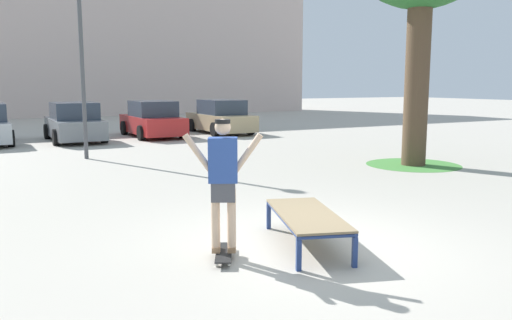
{
  "coord_description": "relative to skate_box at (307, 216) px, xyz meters",
  "views": [
    {
      "loc": [
        -3.86,
        -5.77,
        2.21
      ],
      "look_at": [
        -0.04,
        1.51,
        1.0
      ],
      "focal_mm": 36.36,
      "sensor_mm": 36.0,
      "label": 1
    }
  ],
  "objects": [
    {
      "name": "skater",
      "position": [
        -1.23,
        0.04,
        0.66
      ],
      "size": [
        0.93,
        0.51,
        1.69
      ],
      "color": "beige",
      "rests_on": "skateboard"
    },
    {
      "name": "building_facade",
      "position": [
        2.32,
        32.37,
        5.78
      ],
      "size": [
        34.17,
        4.0,
        12.38
      ],
      "primitive_type": "cube",
      "color": "beige",
      "rests_on": "ground"
    },
    {
      "name": "ground_plane",
      "position": [
        0.04,
        -0.01,
        -0.41
      ],
      "size": [
        120.0,
        120.0,
        0.0
      ],
      "primitive_type": "plane",
      "color": "#B2AA9E"
    },
    {
      "name": "light_post",
      "position": [
        -1.2,
        10.09,
        3.41
      ],
      "size": [
        0.36,
        0.36,
        5.83
      ],
      "color": "#4C4C51",
      "rests_on": "ground"
    },
    {
      "name": "skateboard",
      "position": [
        -1.23,
        0.04,
        -0.34
      ],
      "size": [
        0.53,
        0.81,
        0.09
      ],
      "color": "black",
      "rests_on": "ground"
    },
    {
      "name": "skate_box",
      "position": [
        0.0,
        0.0,
        0.0
      ],
      "size": [
        1.31,
        2.04,
        0.46
      ],
      "color": "navy",
      "rests_on": "ground"
    },
    {
      "name": "car_red",
      "position": [
        2.43,
        15.53,
        0.28
      ],
      "size": [
        1.97,
        4.23,
        1.5
      ],
      "color": "red",
      "rests_on": "ground"
    },
    {
      "name": "grass_patch_near_right",
      "position": [
        6.55,
        4.67,
        -0.41
      ],
      "size": [
        2.55,
        2.55,
        0.01
      ],
      "primitive_type": "cylinder",
      "color": "#47893D",
      "rests_on": "ground"
    },
    {
      "name": "car_grey",
      "position": [
        -0.74,
        15.28,
        0.28
      ],
      "size": [
        1.96,
        4.22,
        1.5
      ],
      "color": "slate",
      "rests_on": "ground"
    },
    {
      "name": "car_tan",
      "position": [
        5.6,
        15.62,
        0.28
      ],
      "size": [
        1.96,
        4.22,
        1.5
      ],
      "color": "tan",
      "rests_on": "ground"
    }
  ]
}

